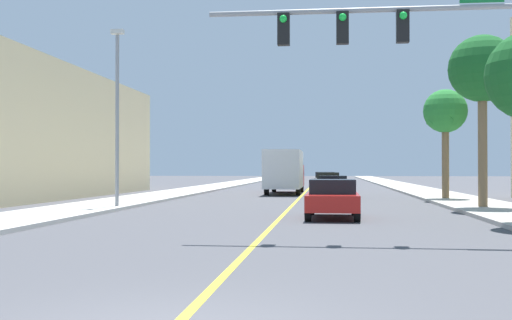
{
  "coord_description": "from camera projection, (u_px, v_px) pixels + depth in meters",
  "views": [
    {
      "loc": [
        1.75,
        -6.74,
        1.82
      ],
      "look_at": [
        -0.88,
        16.12,
        2.11
      ],
      "focal_mm": 44.31,
      "sensor_mm": 36.0,
      "label": 1
    }
  ],
  "objects": [
    {
      "name": "ground",
      "position": [
        306.0,
        192.0,
        48.59
      ],
      "size": [
        192.0,
        192.0,
        0.0
      ],
      "primitive_type": "plane",
      "color": "#47474C"
    },
    {
      "name": "sidewalk_left",
      "position": [
        194.0,
        190.0,
        49.6
      ],
      "size": [
        3.55,
        168.0,
        0.15
      ],
      "primitive_type": "cube",
      "color": "beige",
      "rests_on": "ground"
    },
    {
      "name": "sidewalk_right",
      "position": [
        422.0,
        191.0,
        47.59
      ],
      "size": [
        3.55,
        168.0,
        0.15
      ],
      "primitive_type": "cube",
      "color": "#B2ADA3",
      "rests_on": "ground"
    },
    {
      "name": "lane_marking_center",
      "position": [
        306.0,
        192.0,
        48.59
      ],
      "size": [
        0.16,
        144.0,
        0.01
      ],
      "primitive_type": "cube",
      "color": "yellow",
      "rests_on": "ground"
    },
    {
      "name": "traffic_signal_mast",
      "position": [
        433.0,
        53.0,
        16.17
      ],
      "size": [
        8.89,
        0.36,
        6.16
      ],
      "color": "gray",
      "rests_on": "sidewalk_right"
    },
    {
      "name": "street_lamp",
      "position": [
        117.0,
        108.0,
        27.77
      ],
      "size": [
        0.56,
        0.28,
        7.78
      ],
      "color": "gray",
      "rests_on": "sidewalk_left"
    },
    {
      "name": "palm_mid",
      "position": [
        482.0,
        71.0,
        27.3
      ],
      "size": [
        2.9,
        2.9,
        7.43
      ],
      "color": "brown",
      "rests_on": "sidewalk_right"
    },
    {
      "name": "palm_far",
      "position": [
        445.0,
        113.0,
        35.02
      ],
      "size": [
        2.42,
        2.42,
        6.05
      ],
      "color": "brown",
      "rests_on": "sidewalk_right"
    },
    {
      "name": "car_yellow",
      "position": [
        328.0,
        183.0,
        43.71
      ],
      "size": [
        1.81,
        4.19,
        1.52
      ],
      "rotation": [
        0.0,
        0.0,
        -0.02
      ],
      "color": "gold",
      "rests_on": "ground"
    },
    {
      "name": "car_silver",
      "position": [
        325.0,
        180.0,
        54.89
      ],
      "size": [
        1.89,
        4.13,
        1.48
      ],
      "rotation": [
        0.0,
        0.0,
        -0.01
      ],
      "color": "#BCBCC1",
      "rests_on": "ground"
    },
    {
      "name": "car_black",
      "position": [
        333.0,
        186.0,
        38.12
      ],
      "size": [
        1.87,
        4.5,
        1.36
      ],
      "rotation": [
        0.0,
        0.0,
        0.01
      ],
      "color": "black",
      "rests_on": "ground"
    },
    {
      "name": "car_red",
      "position": [
        333.0,
        198.0,
        22.83
      ],
      "size": [
        1.91,
        4.16,
        1.4
      ],
      "rotation": [
        0.0,
        0.0,
        -0.01
      ],
      "color": "red",
      "rests_on": "ground"
    },
    {
      "name": "delivery_truck",
      "position": [
        285.0,
        171.0,
        44.32
      ],
      "size": [
        2.44,
        8.95,
        3.03
      ],
      "rotation": [
        0.0,
        0.0,
        0.0
      ],
      "color": "red",
      "rests_on": "ground"
    }
  ]
}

